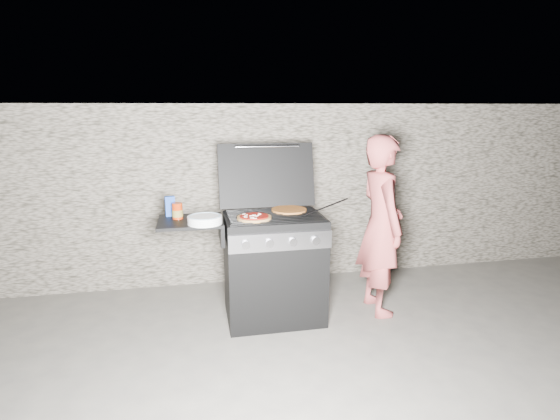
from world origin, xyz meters
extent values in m
plane|color=#57534D|center=(0.00, 0.00, 0.00)|extent=(50.00, 50.00, 0.00)
cube|color=gray|center=(0.00, 1.05, 0.90)|extent=(8.00, 0.35, 1.80)
cylinder|color=orange|center=(0.15, 0.12, 0.92)|extent=(0.37, 0.37, 0.02)
cylinder|color=#A52908|center=(-0.77, 0.06, 0.97)|extent=(0.10, 0.10, 0.13)
cube|color=#1A3D9B|center=(-0.83, 0.16, 0.98)|extent=(0.08, 0.06, 0.16)
cylinder|color=white|center=(-0.56, -0.14, 0.93)|extent=(0.32, 0.32, 0.06)
imported|color=#B54A49|center=(0.93, -0.02, 0.78)|extent=(0.38, 0.57, 1.55)
cylinder|color=black|center=(0.44, 0.00, 0.96)|extent=(0.46, 0.21, 0.10)
camera|label=1|loc=(-0.62, -3.39, 1.77)|focal=28.00mm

